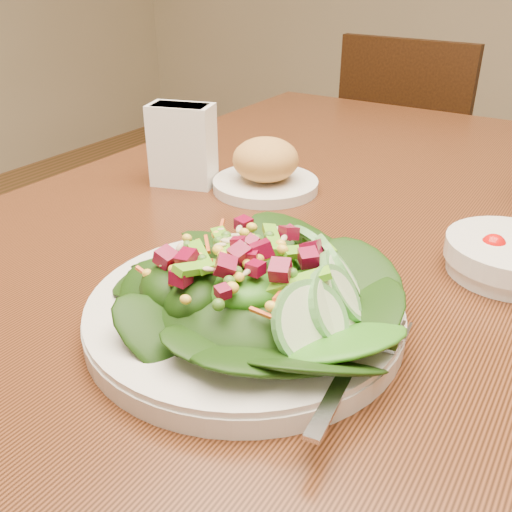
# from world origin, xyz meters

# --- Properties ---
(dining_table) EXTENTS (0.90, 1.40, 0.75)m
(dining_table) POSITION_xyz_m (0.00, 0.00, 0.65)
(dining_table) COLOR brown
(dining_table) RESTS_ON ground_plane
(chair_far) EXTENTS (0.42, 0.43, 0.87)m
(chair_far) POSITION_xyz_m (-0.22, 1.07, 0.46)
(chair_far) COLOR black
(chair_far) RESTS_ON ground_plane
(salad_plate) EXTENTS (0.30, 0.30, 0.09)m
(salad_plate) POSITION_xyz_m (0.05, -0.24, 0.78)
(salad_plate) COLOR silver
(salad_plate) RESTS_ON dining_table
(bread_plate) EXTENTS (0.16, 0.16, 0.08)m
(bread_plate) POSITION_xyz_m (-0.13, 0.07, 0.78)
(bread_plate) COLOR silver
(bread_plate) RESTS_ON dining_table
(tomato_bowl) EXTENTS (0.14, 0.14, 0.05)m
(tomato_bowl) POSITION_xyz_m (0.23, -0.00, 0.77)
(tomato_bowl) COLOR silver
(tomato_bowl) RESTS_ON dining_table
(napkin_holder) EXTENTS (0.10, 0.08, 0.12)m
(napkin_holder) POSITION_xyz_m (-0.25, 0.03, 0.81)
(napkin_holder) COLOR white
(napkin_holder) RESTS_ON dining_table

